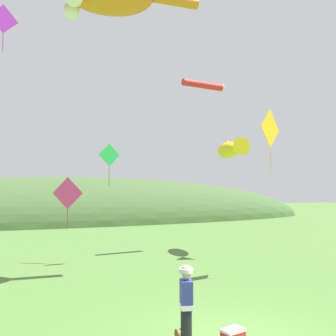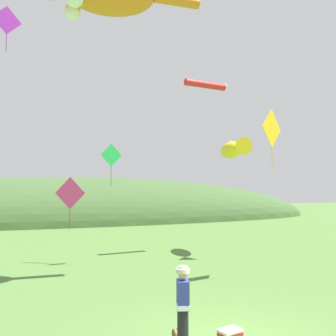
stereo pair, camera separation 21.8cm
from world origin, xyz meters
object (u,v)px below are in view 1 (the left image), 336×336
at_px(kite_spool, 179,334).
at_px(kite_tube_streamer, 204,85).
at_px(kite_fish_windsock, 230,149).
at_px(kite_diamond_gold, 270,129).
at_px(kite_diamond_pink, 68,193).
at_px(festival_attendant, 186,305).
at_px(kite_diamond_violet, 3,19).
at_px(kite_diamond_green, 109,155).

relative_size(kite_spool, kite_tube_streamer, 0.10).
xyz_separation_m(kite_fish_windsock, kite_diamond_gold, (-1.29, -5.20, 0.24)).
bearing_deg(kite_diamond_pink, kite_fish_windsock, -3.36).
xyz_separation_m(kite_diamond_gold, kite_diamond_pink, (-6.99, 5.69, -2.53)).
relative_size(kite_diamond_gold, kite_diamond_pink, 1.01).
bearing_deg(kite_diamond_gold, kite_tube_streamer, 89.72).
height_order(festival_attendant, kite_diamond_pink, kite_diamond_pink).
bearing_deg(festival_attendant, kite_fish_windsock, 54.95).
bearing_deg(kite_fish_windsock, kite_diamond_pink, 176.64).
distance_m(festival_attendant, kite_fish_windsock, 12.74).
bearing_deg(kite_diamond_violet, kite_spool, -69.39).
height_order(kite_spool, kite_diamond_violet, kite_diamond_violet).
xyz_separation_m(kite_diamond_green, kite_diamond_violet, (-4.71, 3.30, 6.96)).
bearing_deg(kite_diamond_violet, kite_diamond_gold, -38.76).
bearing_deg(kite_fish_windsock, kite_diamond_green, -175.79).
bearing_deg(kite_diamond_pink, festival_attendant, -82.02).
relative_size(kite_tube_streamer, kite_diamond_gold, 1.05).
bearing_deg(kite_diamond_violet, kite_diamond_pink, -37.80).
bearing_deg(kite_spool, kite_diamond_gold, 35.88).
bearing_deg(kite_diamond_pink, kite_diamond_green, -29.57).
xyz_separation_m(kite_tube_streamer, kite_diamond_gold, (-0.03, -5.81, -3.22)).
bearing_deg(kite_tube_streamer, kite_fish_windsock, -25.55).
xyz_separation_m(kite_tube_streamer, kite_diamond_violet, (-10.02, 2.21, 2.92)).
bearing_deg(kite_diamond_violet, kite_fish_windsock, -14.01).
height_order(kite_spool, kite_diamond_green, kite_diamond_green).
height_order(kite_tube_streamer, kite_diamond_gold, kite_tube_streamer).
height_order(kite_fish_windsock, kite_diamond_pink, kite_fish_windsock).
distance_m(festival_attendant, kite_diamond_gold, 8.61).
bearing_deg(kite_diamond_gold, kite_diamond_violet, 141.24).
xyz_separation_m(kite_fish_windsock, kite_diamond_green, (-6.57, -0.48, -0.56)).
relative_size(kite_diamond_gold, kite_diamond_violet, 1.02).
xyz_separation_m(kite_diamond_violet, kite_diamond_pink, (3.00, -2.33, -8.68)).
distance_m(kite_diamond_green, kite_diamond_pink, 2.61).
bearing_deg(kite_diamond_green, kite_diamond_pink, 150.43).
relative_size(kite_fish_windsock, kite_diamond_violet, 1.43).
bearing_deg(kite_tube_streamer, kite_diamond_gold, -90.28).
height_order(kite_diamond_gold, kite_diamond_pink, kite_diamond_gold).
relative_size(kite_spool, kite_diamond_green, 0.12).
bearing_deg(kite_diamond_green, festival_attendant, -91.69).
distance_m(kite_tube_streamer, kite_diamond_pink, 9.07).
distance_m(kite_spool, kite_fish_windsock, 12.59).
bearing_deg(kite_diamond_green, kite_fish_windsock, 4.21).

